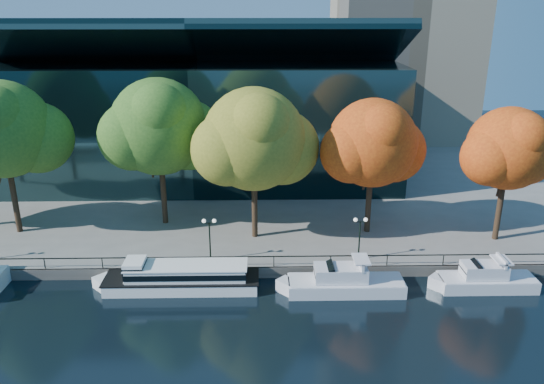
{
  "coord_description": "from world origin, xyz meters",
  "views": [
    {
      "loc": [
        3.99,
        -38.53,
        22.82
      ],
      "look_at": [
        4.93,
        8.0,
        6.26
      ],
      "focal_mm": 35.0,
      "sensor_mm": 36.0,
      "label": 1
    }
  ],
  "objects_px": {
    "tree_1": "(5,132)",
    "lamp_2": "(360,229)",
    "cruiser_far": "(483,279)",
    "cruiser_near": "(341,282)",
    "tour_boat": "(178,276)",
    "lamp_1": "(209,230)",
    "tree_4": "(374,145)",
    "tree_3": "(256,141)",
    "tree_5": "(510,150)",
    "tree_2": "(161,129)"
  },
  "relations": [
    {
      "from": "cruiser_near",
      "to": "lamp_1",
      "type": "distance_m",
      "value": 12.29
    },
    {
      "from": "tree_2",
      "to": "tree_3",
      "type": "bearing_deg",
      "value": -21.19
    },
    {
      "from": "cruiser_far",
      "to": "lamp_2",
      "type": "distance_m",
      "value": 11.04
    },
    {
      "from": "tour_boat",
      "to": "tree_2",
      "type": "bearing_deg",
      "value": 103.34
    },
    {
      "from": "tree_4",
      "to": "tree_5",
      "type": "distance_m",
      "value": 12.43
    },
    {
      "from": "cruiser_near",
      "to": "tree_3",
      "type": "bearing_deg",
      "value": 127.34
    },
    {
      "from": "tree_4",
      "to": "lamp_2",
      "type": "distance_m",
      "value": 8.92
    },
    {
      "from": "cruiser_near",
      "to": "tree_1",
      "type": "distance_m",
      "value": 34.48
    },
    {
      "from": "tree_2",
      "to": "lamp_1",
      "type": "bearing_deg",
      "value": -58.84
    },
    {
      "from": "tree_4",
      "to": "lamp_1",
      "type": "xyz_separation_m",
      "value": [
        -15.5,
        -6.19,
        -6.05
      ]
    },
    {
      "from": "lamp_1",
      "to": "cruiser_far",
      "type": "bearing_deg",
      "value": -9.09
    },
    {
      "from": "tree_3",
      "to": "tree_4",
      "type": "distance_m",
      "value": 11.42
    },
    {
      "from": "tree_3",
      "to": "lamp_1",
      "type": "xyz_separation_m",
      "value": [
        -4.14,
        -5.18,
        -6.71
      ]
    },
    {
      "from": "tree_1",
      "to": "lamp_2",
      "type": "relative_size",
      "value": 3.78
    },
    {
      "from": "tree_4",
      "to": "lamp_1",
      "type": "bearing_deg",
      "value": -158.23
    },
    {
      "from": "tour_boat",
      "to": "lamp_2",
      "type": "height_order",
      "value": "lamp_2"
    },
    {
      "from": "tree_5",
      "to": "tour_boat",
      "type": "bearing_deg",
      "value": -166.43
    },
    {
      "from": "tree_1",
      "to": "cruiser_near",
      "type": "bearing_deg",
      "value": -19.42
    },
    {
      "from": "cruiser_near",
      "to": "lamp_1",
      "type": "xyz_separation_m",
      "value": [
        -11.2,
        4.07,
        3.02
      ]
    },
    {
      "from": "tree_4",
      "to": "tree_5",
      "type": "relative_size",
      "value": 1.04
    },
    {
      "from": "tree_2",
      "to": "lamp_2",
      "type": "bearing_deg",
      "value": -25.34
    },
    {
      "from": "cruiser_near",
      "to": "lamp_1",
      "type": "bearing_deg",
      "value": 160.04
    },
    {
      "from": "cruiser_far",
      "to": "tree_5",
      "type": "relative_size",
      "value": 0.69
    },
    {
      "from": "tour_boat",
      "to": "tree_2",
      "type": "height_order",
      "value": "tree_2"
    },
    {
      "from": "tree_3",
      "to": "tree_5",
      "type": "relative_size",
      "value": 1.13
    },
    {
      "from": "tree_2",
      "to": "lamp_1",
      "type": "xyz_separation_m",
      "value": [
        5.36,
        -8.86,
        -7.11
      ]
    },
    {
      "from": "lamp_2",
      "to": "cruiser_near",
      "type": "bearing_deg",
      "value": -118.0
    },
    {
      "from": "tree_3",
      "to": "tree_5",
      "type": "height_order",
      "value": "tree_3"
    },
    {
      "from": "cruiser_far",
      "to": "tree_2",
      "type": "distance_m",
      "value": 32.9
    },
    {
      "from": "tree_3",
      "to": "tree_4",
      "type": "xyz_separation_m",
      "value": [
        11.36,
        1.01,
        -0.66
      ]
    },
    {
      "from": "tour_boat",
      "to": "lamp_2",
      "type": "xyz_separation_m",
      "value": [
        15.86,
        3.21,
        2.84
      ]
    },
    {
      "from": "tour_boat",
      "to": "lamp_1",
      "type": "distance_m",
      "value": 4.96
    },
    {
      "from": "cruiser_far",
      "to": "lamp_2",
      "type": "bearing_deg",
      "value": 159.44
    },
    {
      "from": "cruiser_far",
      "to": "tree_4",
      "type": "height_order",
      "value": "tree_4"
    },
    {
      "from": "tree_3",
      "to": "tree_4",
      "type": "bearing_deg",
      "value": 5.09
    },
    {
      "from": "tree_5",
      "to": "lamp_2",
      "type": "bearing_deg",
      "value": -164.14
    },
    {
      "from": "tree_1",
      "to": "lamp_1",
      "type": "bearing_deg",
      "value": -19.11
    },
    {
      "from": "cruiser_far",
      "to": "lamp_2",
      "type": "xyz_separation_m",
      "value": [
        -9.93,
        3.73,
        3.05
      ]
    },
    {
      "from": "tree_1",
      "to": "tree_4",
      "type": "height_order",
      "value": "tree_1"
    },
    {
      "from": "tree_1",
      "to": "lamp_2",
      "type": "height_order",
      "value": "tree_1"
    },
    {
      "from": "tree_1",
      "to": "lamp_2",
      "type": "xyz_separation_m",
      "value": [
        33.17,
        -6.86,
        -7.38
      ]
    },
    {
      "from": "tour_boat",
      "to": "tree_2",
      "type": "relative_size",
      "value": 0.94
    },
    {
      "from": "lamp_1",
      "to": "lamp_2",
      "type": "distance_m",
      "value": 13.36
    },
    {
      "from": "tree_5",
      "to": "lamp_1",
      "type": "height_order",
      "value": "tree_5"
    },
    {
      "from": "lamp_2",
      "to": "cruiser_far",
      "type": "bearing_deg",
      "value": -20.56
    },
    {
      "from": "tree_3",
      "to": "lamp_1",
      "type": "relative_size",
      "value": 3.66
    },
    {
      "from": "tour_boat",
      "to": "lamp_1",
      "type": "relative_size",
      "value": 3.52
    },
    {
      "from": "lamp_1",
      "to": "lamp_2",
      "type": "xyz_separation_m",
      "value": [
        13.36,
        0.0,
        0.0
      ]
    },
    {
      "from": "tree_5",
      "to": "lamp_1",
      "type": "xyz_separation_m",
      "value": [
        -27.75,
        -4.09,
        -6.02
      ]
    },
    {
      "from": "cruiser_far",
      "to": "tree_2",
      "type": "relative_size",
      "value": 0.6
    }
  ]
}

